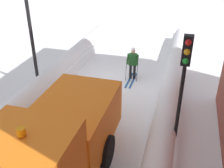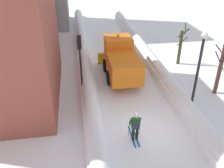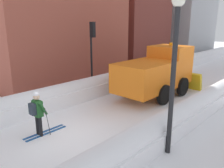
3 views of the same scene
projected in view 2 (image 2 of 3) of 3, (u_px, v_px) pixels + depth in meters
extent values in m
plane|color=white|center=(116.00, 61.00, 22.84)|extent=(80.00, 80.00, 0.00)
cube|color=white|center=(84.00, 59.00, 22.26)|extent=(1.10, 36.00, 0.74)
cylinder|color=white|center=(84.00, 56.00, 22.08)|extent=(0.90, 34.20, 0.90)
cube|color=white|center=(147.00, 56.00, 23.08)|extent=(1.10, 36.00, 0.62)
cylinder|color=white|center=(147.00, 53.00, 22.93)|extent=(0.90, 34.20, 0.90)
cube|color=brown|center=(19.00, 1.00, 23.53)|extent=(6.24, 6.53, 9.56)
cube|color=orange|center=(124.00, 68.00, 18.28)|extent=(2.30, 3.40, 1.60)
cube|color=orange|center=(118.00, 50.00, 20.43)|extent=(2.20, 2.00, 2.30)
cube|color=black|center=(116.00, 41.00, 21.01)|extent=(1.85, 0.06, 1.01)
cube|color=yellow|center=(115.00, 57.00, 22.18)|extent=(3.20, 0.46, 1.13)
cylinder|color=orange|center=(118.00, 36.00, 19.81)|extent=(0.20, 0.20, 0.18)
cylinder|color=black|center=(105.00, 66.00, 20.61)|extent=(0.25, 1.10, 1.10)
cylinder|color=black|center=(132.00, 64.00, 20.91)|extent=(0.25, 1.10, 1.10)
cylinder|color=black|center=(109.00, 78.00, 18.71)|extent=(0.25, 1.10, 1.10)
cylinder|color=black|center=(138.00, 76.00, 19.02)|extent=(0.25, 1.10, 1.10)
cylinder|color=black|center=(133.00, 134.00, 13.27)|extent=(0.14, 0.14, 0.82)
cylinder|color=black|center=(137.00, 133.00, 13.30)|extent=(0.14, 0.14, 0.82)
cube|color=#1E5123|center=(136.00, 123.00, 12.94)|extent=(0.42, 0.26, 0.62)
cube|color=#262D38|center=(137.00, 125.00, 12.74)|extent=(0.32, 0.16, 0.44)
sphere|color=tan|center=(136.00, 116.00, 12.71)|extent=(0.24, 0.24, 0.24)
sphere|color=silver|center=(136.00, 114.00, 12.66)|extent=(0.22, 0.22, 0.22)
cylinder|color=#1E5123|center=(130.00, 122.00, 12.97)|extent=(0.09, 0.33, 0.56)
cylinder|color=#1E5123|center=(140.00, 121.00, 13.04)|extent=(0.09, 0.33, 0.56)
cube|color=#194C8C|center=(132.00, 136.00, 13.68)|extent=(0.09, 1.80, 0.03)
cube|color=#194C8C|center=(136.00, 136.00, 13.71)|extent=(0.09, 1.80, 0.03)
cylinder|color=#262628|center=(129.00, 129.00, 13.35)|extent=(0.02, 0.19, 1.19)
cylinder|color=#262628|center=(140.00, 128.00, 13.43)|extent=(0.02, 0.19, 1.19)
cylinder|color=black|center=(81.00, 73.00, 16.80)|extent=(0.12, 0.12, 3.45)
cube|color=black|center=(79.00, 42.00, 15.86)|extent=(0.28, 0.24, 0.90)
sphere|color=red|center=(79.00, 37.00, 15.83)|extent=(0.18, 0.18, 0.18)
sphere|color=gold|center=(79.00, 41.00, 15.97)|extent=(0.18, 0.18, 0.18)
sphere|color=green|center=(79.00, 46.00, 16.11)|extent=(0.18, 0.18, 0.18)
cylinder|color=black|center=(197.00, 76.00, 14.93)|extent=(0.16, 0.16, 4.78)
sphere|color=silver|center=(205.00, 36.00, 13.67)|extent=(0.40, 0.40, 0.40)
cylinder|color=#4B2F27|center=(220.00, 69.00, 16.90)|extent=(0.28, 0.28, 3.82)
cylinder|color=#4B2F27|center=(219.00, 61.00, 16.39)|extent=(0.43, 0.88, 1.13)
cylinder|color=#4B2F27|center=(222.00, 52.00, 16.01)|extent=(0.57, 1.00, 0.86)
cylinder|color=#3C3C21|center=(180.00, 48.00, 21.57)|extent=(0.28, 0.28, 3.06)
cylinder|color=#3C3C21|center=(184.00, 33.00, 21.20)|extent=(0.71, 0.85, 1.00)
cylinder|color=#3C3C21|center=(184.00, 33.00, 21.12)|extent=(0.53, 0.78, 1.05)
cylinder|color=#3C3C21|center=(182.00, 42.00, 21.53)|extent=(0.62, 0.72, 1.07)
cylinder|color=#3C3C21|center=(185.00, 29.00, 20.64)|extent=(0.44, 0.64, 1.20)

